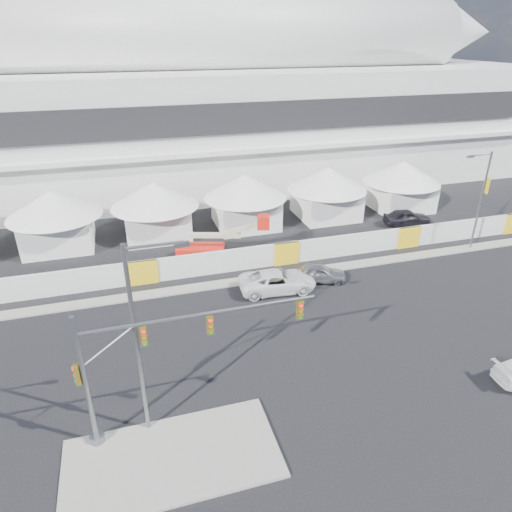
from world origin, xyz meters
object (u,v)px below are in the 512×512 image
object	(u,v)px
boom_lift	(209,247)
sedan_silver	(319,273)
streetlight_curb	(480,195)
traffic_mast	(140,365)
streetlight_median	(141,331)
pickup_curb	(278,281)
lot_car_b	(407,217)

from	to	relation	value
boom_lift	sedan_silver	bearing A→B (deg)	-23.76
sedan_silver	streetlight_curb	world-z (taller)	streetlight_curb
traffic_mast	streetlight_curb	distance (m)	33.07
streetlight_median	streetlight_curb	distance (m)	32.74
pickup_curb	streetlight_median	xyz separation A→B (m)	(-10.48, -11.20, 5.19)
streetlight_curb	boom_lift	xyz separation A→B (m)	(-23.37, 4.97, -4.14)
lot_car_b	traffic_mast	xyz separation A→B (m)	(-27.98, -20.32, 3.46)
streetlight_curb	streetlight_median	bearing A→B (deg)	-156.02
lot_car_b	traffic_mast	world-z (taller)	traffic_mast
pickup_curb	streetlight_curb	size ratio (longest dim) A/B	0.66
pickup_curb	streetlight_median	bearing A→B (deg)	141.93
traffic_mast	streetlight_curb	world-z (taller)	streetlight_curb
pickup_curb	boom_lift	bearing A→B (deg)	34.21
lot_car_b	traffic_mast	size ratio (longest dim) A/B	0.42
pickup_curb	traffic_mast	world-z (taller)	traffic_mast
pickup_curb	streetlight_median	world-z (taller)	streetlight_median
pickup_curb	lot_car_b	xyz separation A→B (m)	(17.24, 8.92, -0.01)
pickup_curb	lot_car_b	size ratio (longest dim) A/B	1.24
sedan_silver	traffic_mast	distance (m)	19.05
streetlight_curb	traffic_mast	bearing A→B (deg)	-155.89
pickup_curb	boom_lift	world-z (taller)	boom_lift
lot_car_b	traffic_mast	distance (m)	34.76
lot_car_b	streetlight_curb	xyz separation A→B (m)	(2.18, -6.82, 4.43)
streetlight_curb	lot_car_b	bearing A→B (deg)	107.76
streetlight_curb	boom_lift	distance (m)	24.25
boom_lift	streetlight_curb	bearing A→B (deg)	4.97
sedan_silver	streetlight_median	size ratio (longest dim) A/B	0.41
sedan_silver	streetlight_median	xyz separation A→B (m)	(-14.19, -11.67, 5.30)
pickup_curb	streetlight_curb	distance (m)	20.03
lot_car_b	pickup_curb	bearing A→B (deg)	126.06
traffic_mast	boom_lift	xyz separation A→B (m)	(6.80, 18.47, -3.17)
pickup_curb	boom_lift	xyz separation A→B (m)	(-3.95, 7.07, 0.28)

